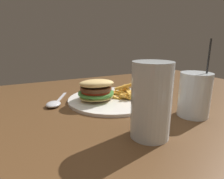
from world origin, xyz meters
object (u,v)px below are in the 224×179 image
spoon (54,104)px  juice_glass (194,97)px  meal_plate_near (106,95)px  beer_glass (151,102)px

spoon → juice_glass: bearing=79.4°
meal_plate_near → juice_glass: size_ratio=1.46×
meal_plate_near → spoon: meal_plate_near is taller
meal_plate_near → beer_glass: size_ratio=1.86×
meal_plate_near → spoon: size_ratio=1.77×
beer_glass → juice_glass: juice_glass is taller
beer_glass → juice_glass: (-0.19, -0.04, -0.03)m
beer_glass → juice_glass: 0.19m
beer_glass → juice_glass: size_ratio=0.78×
juice_glass → spoon: juice_glass is taller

